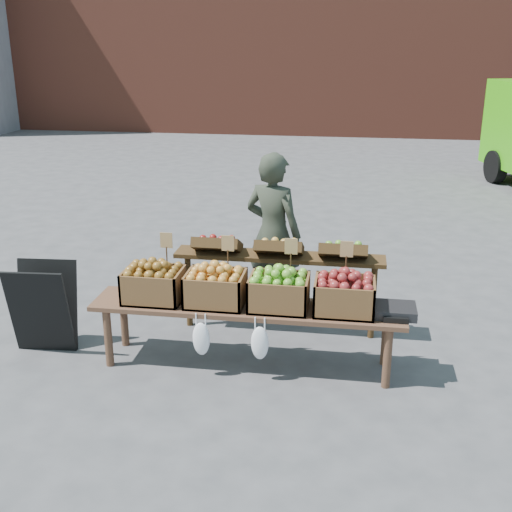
% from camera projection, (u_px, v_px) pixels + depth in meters
% --- Properties ---
extents(ground, '(80.00, 80.00, 0.00)m').
position_uv_depth(ground, '(323.00, 344.00, 6.07)').
color(ground, '#464649').
extents(vendor, '(0.72, 0.60, 1.69)m').
position_uv_depth(vendor, '(273.00, 234.00, 6.56)').
color(vendor, '#2C3226').
rests_on(vendor, ground).
extents(chalkboard_sign, '(0.58, 0.35, 0.84)m').
position_uv_depth(chalkboard_sign, '(44.00, 308.00, 5.84)').
color(chalkboard_sign, black).
rests_on(chalkboard_sign, ground).
extents(back_table, '(2.10, 0.44, 1.04)m').
position_uv_depth(back_table, '(279.00, 282.00, 6.18)').
color(back_table, '#392612').
rests_on(back_table, ground).
extents(display_bench, '(2.70, 0.56, 0.57)m').
position_uv_depth(display_bench, '(247.00, 335.00, 5.61)').
color(display_bench, '#4F3222').
rests_on(display_bench, ground).
extents(crate_golden_apples, '(0.50, 0.40, 0.28)m').
position_uv_depth(crate_golden_apples, '(154.00, 285.00, 5.59)').
color(crate_golden_apples, '#8F5B1F').
rests_on(crate_golden_apples, display_bench).
extents(crate_russet_pears, '(0.50, 0.40, 0.28)m').
position_uv_depth(crate_russet_pears, '(215.00, 289.00, 5.51)').
color(crate_russet_pears, '#B09526').
rests_on(crate_russet_pears, display_bench).
extents(crate_red_apples, '(0.50, 0.40, 0.28)m').
position_uv_depth(crate_red_apples, '(279.00, 292.00, 5.43)').
color(crate_red_apples, '#4C912D').
rests_on(crate_red_apples, display_bench).
extents(crate_green_apples, '(0.50, 0.40, 0.28)m').
position_uv_depth(crate_green_apples, '(344.00, 296.00, 5.35)').
color(crate_green_apples, maroon).
rests_on(crate_green_apples, display_bench).
extents(weighing_scale, '(0.34, 0.30, 0.08)m').
position_uv_depth(weighing_scale, '(395.00, 310.00, 5.32)').
color(weighing_scale, black).
rests_on(weighing_scale, display_bench).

